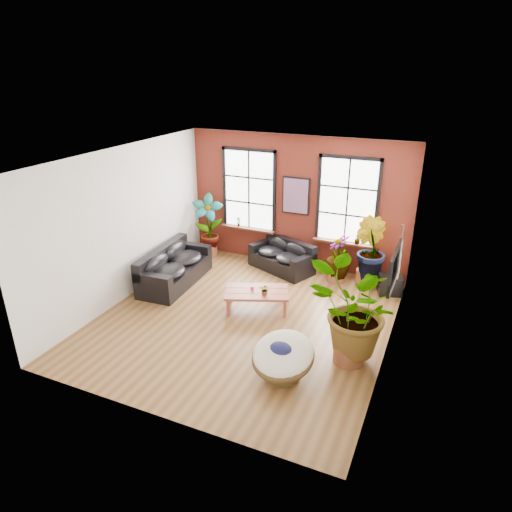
{
  "coord_description": "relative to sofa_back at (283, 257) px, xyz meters",
  "views": [
    {
      "loc": [
        3.68,
        -7.79,
        5.14
      ],
      "look_at": [
        0.0,
        0.6,
        1.25
      ],
      "focal_mm": 32.0,
      "sensor_mm": 36.0,
      "label": 1
    }
  ],
  "objects": [
    {
      "name": "pot_back_left",
      "position": [
        -2.26,
        -0.01,
        -0.19
      ],
      "size": [
        0.62,
        0.62,
        0.35
      ],
      "rotation": [
        0.0,
        0.0,
        -0.39
      ],
      "color": "brown",
      "rests_on": "ground"
    },
    {
      "name": "coffee_table",
      "position": [
        0.23,
        -2.26,
        0.04
      ],
      "size": [
        1.6,
        1.27,
        0.54
      ],
      "rotation": [
        0.0,
        0.0,
        0.38
      ],
      "color": "#974336",
      "rests_on": "ground"
    },
    {
      "name": "table_plant",
      "position": [
        0.47,
        -2.37,
        0.22
      ],
      "size": [
        0.26,
        0.23,
        0.26
      ],
      "primitive_type": "imported",
      "rotation": [
        0.0,
        0.0,
        0.15
      ],
      "color": "#255115",
      "rests_on": "coffee_table"
    },
    {
      "name": "room",
      "position": [
        0.17,
        -2.62,
        1.39
      ],
      "size": [
        6.04,
        6.54,
        3.54
      ],
      "color": "brown",
      "rests_on": "ground"
    },
    {
      "name": "sofa_left",
      "position": [
        -2.24,
        -1.87,
        0.05
      ],
      "size": [
        1.1,
        2.34,
        0.9
      ],
      "rotation": [
        0.0,
        0.0,
        1.63
      ],
      "color": "black",
      "rests_on": "ground"
    },
    {
      "name": "floor_plant_back_left",
      "position": [
        -2.24,
        -0.04,
        0.62
      ],
      "size": [
        1.04,
        0.88,
        1.67
      ],
      "primitive_type": "imported",
      "rotation": [
        0.0,
        0.0,
        0.38
      ],
      "color": "#255115",
      "rests_on": "ground"
    },
    {
      "name": "media_box",
      "position": [
        2.86,
        -0.28,
        -0.13
      ],
      "size": [
        0.67,
        0.61,
        0.46
      ],
      "rotation": [
        0.0,
        0.0,
        0.33
      ],
      "color": "black",
      "rests_on": "ground"
    },
    {
      "name": "floor_plant_right_wall",
      "position": [
        2.6,
        -3.37,
        0.67
      ],
      "size": [
        2.08,
        2.05,
        1.74
      ],
      "primitive_type": "imported",
      "rotation": [
        0.0,
        0.0,
        3.84
      ],
      "color": "#255115",
      "rests_on": "ground"
    },
    {
      "name": "floor_plant_back_right",
      "position": [
        2.24,
        0.01,
        0.57
      ],
      "size": [
        1.11,
        1.09,
        1.57
      ],
      "primitive_type": "imported",
      "rotation": [
        0.0,
        0.0,
        2.44
      ],
      "color": "#255115",
      "rests_on": "ground"
    },
    {
      "name": "floor_plant_mid",
      "position": [
        1.54,
        -0.15,
        0.34
      ],
      "size": [
        0.82,
        0.82,
        1.11
      ],
      "primitive_type": "imported",
      "rotation": [
        0.0,
        0.0,
        5.13
      ],
      "color": "#255115",
      "rests_on": "ground"
    },
    {
      "name": "sill_plant_left",
      "position": [
        -1.48,
        0.36,
        0.68
      ],
      "size": [
        0.17,
        0.17,
        0.27
      ],
      "primitive_type": "imported",
      "rotation": [
        0.0,
        0.0,
        0.79
      ],
      "color": "#255115",
      "rests_on": "room"
    },
    {
      "name": "sill_plant_right",
      "position": [
        1.87,
        0.36,
        0.68
      ],
      "size": [
        0.19,
        0.19,
        0.27
      ],
      "primitive_type": "imported",
      "rotation": [
        0.0,
        0.0,
        3.49
      ],
      "color": "#255115",
      "rests_on": "room"
    },
    {
      "name": "papasan_chair",
      "position": [
        1.62,
        -4.31,
        0.07
      ],
      "size": [
        1.28,
        1.29,
        0.83
      ],
      "rotation": [
        0.0,
        0.0,
        -0.16
      ],
      "color": "#523D1D",
      "rests_on": "ground"
    },
    {
      "name": "pot_mid",
      "position": [
        1.51,
        -0.12,
        -0.18
      ],
      "size": [
        0.51,
        0.51,
        0.35
      ],
      "rotation": [
        0.0,
        0.0,
        0.05
      ],
      "color": "brown",
      "rests_on": "ground"
    },
    {
      "name": "pot_back_right",
      "position": [
        2.23,
        0.02,
        -0.17
      ],
      "size": [
        0.63,
        0.63,
        0.37
      ],
      "rotation": [
        0.0,
        0.0,
        0.26
      ],
      "color": "brown",
      "rests_on": "ground"
    },
    {
      "name": "sofa_back",
      "position": [
        0.0,
        0.0,
        0.0
      ],
      "size": [
        1.92,
        1.45,
        0.8
      ],
      "rotation": [
        0.0,
        0.0,
        -0.4
      ],
      "color": "black",
      "rests_on": "ground"
    },
    {
      "name": "poster",
      "position": [
        0.17,
        0.41,
        1.59
      ],
      "size": [
        0.74,
        0.06,
        0.98
      ],
      "color": "black",
      "rests_on": "room"
    },
    {
      "name": "pot_right_wall",
      "position": [
        2.58,
        -3.39,
        -0.15
      ],
      "size": [
        0.6,
        0.6,
        0.42
      ],
      "rotation": [
        0.0,
        0.0,
        -0.04
      ],
      "color": "brown",
      "rests_on": "ground"
    },
    {
      "name": "tv_wall_unit",
      "position": [
        3.1,
        -2.17,
        1.18
      ],
      "size": [
        0.13,
        1.86,
        1.2
      ],
      "color": "black",
      "rests_on": "room"
    }
  ]
}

